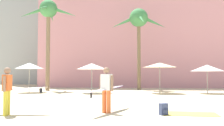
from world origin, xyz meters
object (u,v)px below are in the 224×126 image
(cafe_umbrella_0, at_px, (92,66))
(person_near_left, at_px, (9,89))
(cafe_umbrella_2, at_px, (207,68))
(cafe_umbrella_3, at_px, (160,65))
(person_far_left, at_px, (107,88))
(palm_tree_far_left, at_px, (139,22))
(beach_towel, at_px, (190,114))
(cafe_umbrella_1, at_px, (29,66))
(backpack, at_px, (164,109))
(palm_tree_left, at_px, (48,16))

(cafe_umbrella_0, height_order, person_near_left, cafe_umbrella_0)
(cafe_umbrella_2, height_order, cafe_umbrella_3, cafe_umbrella_3)
(cafe_umbrella_2, distance_m, person_near_left, 15.49)
(cafe_umbrella_0, xyz_separation_m, person_far_left, (2.42, -10.31, -1.21))
(palm_tree_far_left, relative_size, beach_towel, 4.08)
(cafe_umbrella_0, height_order, cafe_umbrella_1, cafe_umbrella_1)
(cafe_umbrella_0, bearing_deg, backpack, -67.06)
(beach_towel, xyz_separation_m, person_near_left, (-6.55, -0.84, 0.92))
(beach_towel, distance_m, person_far_left, 3.22)
(cafe_umbrella_1, distance_m, beach_towel, 15.27)
(cafe_umbrella_3, height_order, person_near_left, cafe_umbrella_3)
(palm_tree_far_left, relative_size, person_far_left, 2.64)
(cafe_umbrella_3, distance_m, beach_towel, 10.86)
(cafe_umbrella_1, height_order, person_near_left, cafe_umbrella_1)
(backpack, bearing_deg, cafe_umbrella_0, 171.83)
(cafe_umbrella_0, height_order, cafe_umbrella_3, cafe_umbrella_3)
(palm_tree_left, bearing_deg, person_near_left, -75.39)
(cafe_umbrella_1, bearing_deg, palm_tree_left, 74.82)
(person_far_left, bearing_deg, cafe_umbrella_0, 39.01)
(palm_tree_far_left, height_order, palm_tree_left, palm_tree_left)
(beach_towel, xyz_separation_m, person_far_left, (-3.08, 0.04, 0.92))
(cafe_umbrella_0, bearing_deg, person_far_left, -76.77)
(palm_tree_far_left, height_order, backpack, palm_tree_far_left)
(palm_tree_far_left, distance_m, cafe_umbrella_1, 11.13)
(cafe_umbrella_0, xyz_separation_m, cafe_umbrella_2, (9.16, 0.42, -0.15))
(palm_tree_far_left, relative_size, cafe_umbrella_2, 3.14)
(palm_tree_left, xyz_separation_m, person_near_left, (3.61, -13.84, -6.13))
(person_near_left, bearing_deg, palm_tree_left, -81.93)
(palm_tree_far_left, height_order, person_far_left, palm_tree_far_left)
(cafe_umbrella_3, relative_size, beach_towel, 1.36)
(person_near_left, bearing_deg, cafe_umbrella_0, -101.87)
(beach_towel, xyz_separation_m, backpack, (-0.98, -0.34, 0.19))
(palm_tree_left, relative_size, person_far_left, 2.81)
(person_near_left, bearing_deg, palm_tree_far_left, -113.82)
(cafe_umbrella_3, relative_size, person_near_left, 0.97)
(palm_tree_far_left, relative_size, palm_tree_left, 0.94)
(cafe_umbrella_0, bearing_deg, palm_tree_left, 150.30)
(cafe_umbrella_3, xyz_separation_m, beach_towel, (0.06, -10.63, -2.23))
(cafe_umbrella_2, xyz_separation_m, backpack, (-4.63, -11.11, -1.79))
(palm_tree_far_left, relative_size, cafe_umbrella_0, 3.22)
(cafe_umbrella_0, bearing_deg, cafe_umbrella_1, 178.04)
(palm_tree_far_left, bearing_deg, beach_towel, -83.75)
(palm_tree_left, xyz_separation_m, person_far_left, (7.07, -12.96, -6.12))
(cafe_umbrella_1, bearing_deg, cafe_umbrella_2, 0.93)
(cafe_umbrella_3, bearing_deg, palm_tree_far_left, 110.03)
(cafe_umbrella_3, bearing_deg, backpack, -94.80)
(palm_tree_far_left, bearing_deg, person_near_left, -107.28)
(cafe_umbrella_0, relative_size, cafe_umbrella_1, 1.01)
(person_far_left, height_order, person_near_left, person_far_left)
(palm_tree_left, bearing_deg, person_far_left, -61.38)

